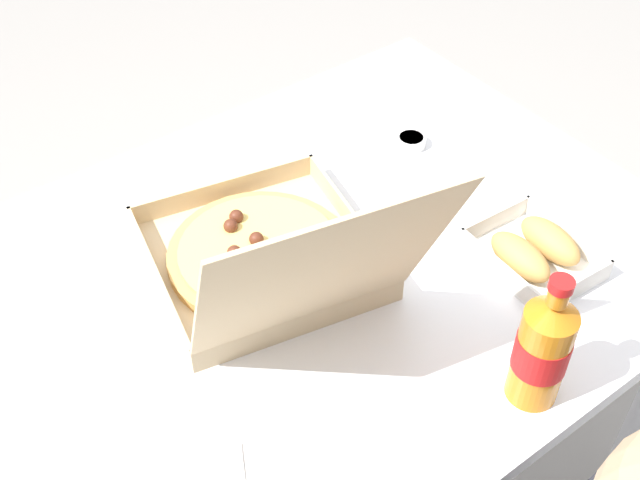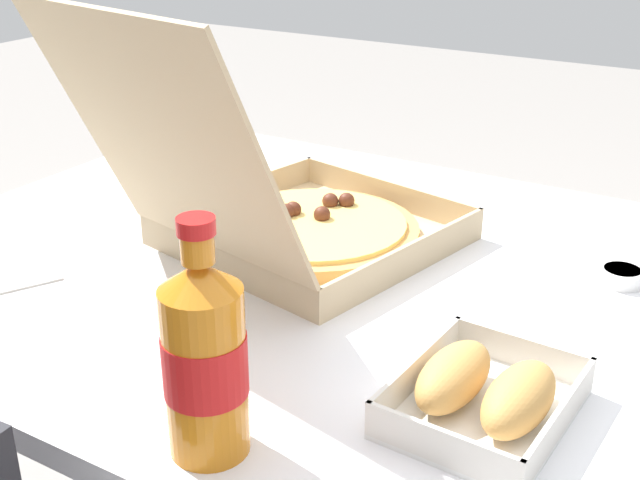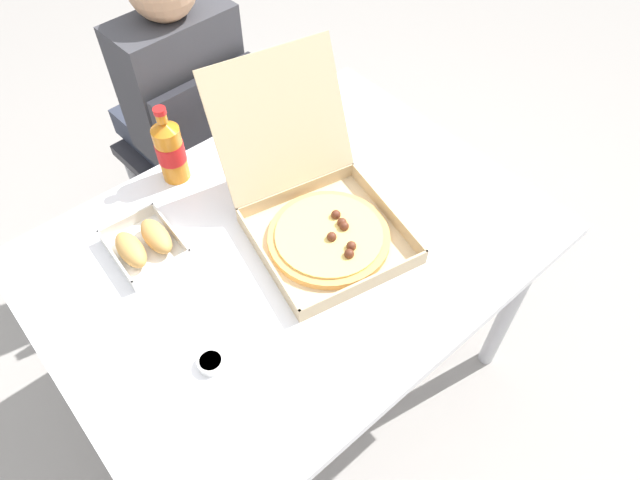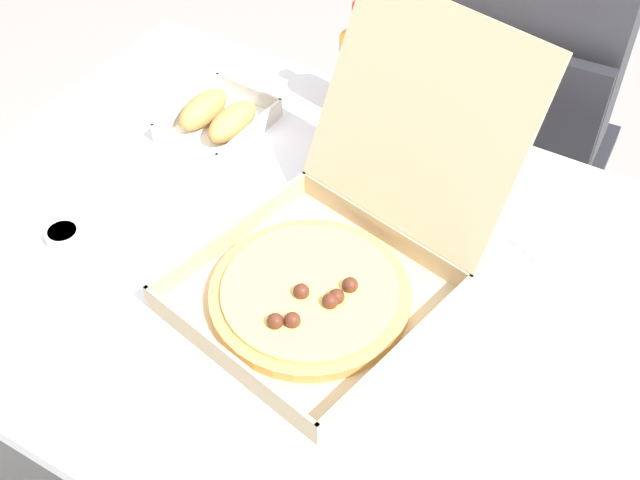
% 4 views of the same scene
% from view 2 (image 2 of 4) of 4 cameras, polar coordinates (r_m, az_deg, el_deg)
% --- Properties ---
extents(dining_table, '(1.20, 0.90, 0.72)m').
position_cam_2_polar(dining_table, '(1.12, 0.95, -5.55)').
color(dining_table, white).
rests_on(dining_table, ground_plane).
extents(pizza_box_open, '(0.43, 0.54, 0.35)m').
position_cam_2_polar(pizza_box_open, '(1.11, -2.04, 1.59)').
color(pizza_box_open, tan).
rests_on(pizza_box_open, dining_table).
extents(bread_side_box, '(0.16, 0.20, 0.06)m').
position_cam_2_polar(bread_side_box, '(0.80, 11.41, -10.32)').
color(bread_side_box, white).
rests_on(bread_side_box, dining_table).
extents(cola_bottle, '(0.07, 0.07, 0.22)m').
position_cam_2_polar(cola_bottle, '(0.71, -8.02, -8.12)').
color(cola_bottle, orange).
rests_on(cola_bottle, dining_table).
extents(dipping_sauce_cup, '(0.06, 0.06, 0.02)m').
position_cam_2_polar(dipping_sauce_cup, '(1.10, 20.25, -2.31)').
color(dipping_sauce_cup, white).
rests_on(dipping_sauce_cup, dining_table).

